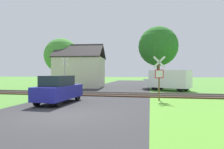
% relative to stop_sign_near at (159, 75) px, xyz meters
% --- Properties ---
extents(ground_plane, '(160.00, 160.00, 0.00)m').
position_rel_stop_sign_near_xyz_m(ground_plane, '(-4.61, -5.82, -1.78)').
color(ground_plane, '#4C8433').
extents(road_asphalt, '(7.94, 80.00, 0.01)m').
position_rel_stop_sign_near_xyz_m(road_asphalt, '(-4.61, -3.82, -1.78)').
color(road_asphalt, '#2D2D30').
rests_on(road_asphalt, ground).
extents(rail_track, '(60.00, 2.60, 0.22)m').
position_rel_stop_sign_near_xyz_m(rail_track, '(-4.61, 2.80, -1.72)').
color(rail_track, '#422D1E').
rests_on(rail_track, ground).
extents(stop_sign_near, '(0.88, 0.16, 3.15)m').
position_rel_stop_sign_near_xyz_m(stop_sign_near, '(0.00, 0.00, 0.00)').
color(stop_sign_near, brown).
rests_on(stop_sign_near, ground).
extents(crossing_sign_far, '(0.87, 0.17, 3.57)m').
position_rel_stop_sign_near_xyz_m(crossing_sign_far, '(-9.24, 4.78, 0.28)').
color(crossing_sign_far, '#9E9EA5').
rests_on(crossing_sign_far, ground).
extents(house, '(6.82, 6.21, 5.86)m').
position_rel_stop_sign_near_xyz_m(house, '(-10.04, 11.57, 0.39)').
color(house, beige).
rests_on(house, ground).
extents(tree_left, '(4.92, 4.92, 6.90)m').
position_rel_stop_sign_near_xyz_m(tree_left, '(-13.14, 12.35, 2.65)').
color(tree_left, '#513823').
rests_on(tree_left, ground).
extents(tree_right, '(5.45, 5.45, 8.36)m').
position_rel_stop_sign_near_xyz_m(tree_right, '(0.46, 13.99, 3.85)').
color(tree_right, '#513823').
rests_on(tree_right, ground).
extents(mail_truck, '(5.18, 4.01, 2.24)m').
position_rel_stop_sign_near_xyz_m(mail_truck, '(1.34, 8.20, -0.54)').
color(mail_truck, white).
rests_on(mail_truck, ground).
extents(parked_car, '(1.82, 4.07, 1.78)m').
position_rel_stop_sign_near_xyz_m(parked_car, '(-6.40, -2.48, -0.89)').
color(parked_car, navy).
rests_on(parked_car, ground).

